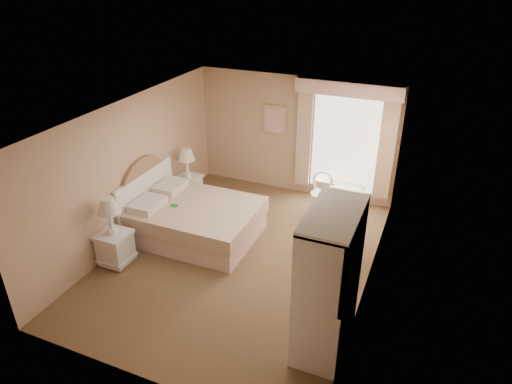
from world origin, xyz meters
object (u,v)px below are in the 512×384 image
at_px(bed, 191,218).
at_px(round_table, 344,208).
at_px(cafe_chair, 322,190).
at_px(nightstand_near, 114,240).
at_px(armoire, 328,292).
at_px(nightstand_far, 188,182).

xyz_separation_m(bed, round_table, (2.53, 1.10, 0.19)).
relative_size(round_table, cafe_chair, 0.97).
distance_m(bed, round_table, 2.77).
distance_m(nightstand_near, armoire, 3.69).
bearing_deg(bed, nightstand_far, 122.26).
bearing_deg(nightstand_near, round_table, 35.73).
bearing_deg(bed, armoire, -28.52).
bearing_deg(round_table, nightstand_far, 179.31).
relative_size(bed, round_table, 2.60).
distance_m(nightstand_far, round_table, 3.25).
height_order(round_table, cafe_chair, cafe_chair).
bearing_deg(nightstand_far, round_table, -0.69).
bearing_deg(bed, cafe_chair, 41.73).
bearing_deg(armoire, nightstand_near, 174.40).
bearing_deg(nightstand_near, armoire, -5.60).
bearing_deg(nightstand_far, armoire, -36.83).
height_order(round_table, armoire, armoire).
relative_size(nightstand_near, cafe_chair, 1.41).
relative_size(round_table, armoire, 0.42).
height_order(nightstand_near, nightstand_far, nightstand_near).
distance_m(round_table, cafe_chair, 0.86).
bearing_deg(cafe_chair, nightstand_far, -176.19).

